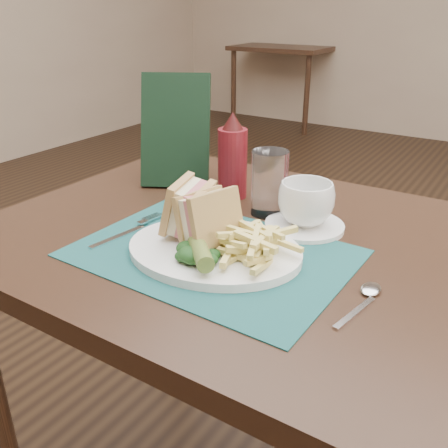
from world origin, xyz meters
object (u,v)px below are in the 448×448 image
(coffee_cup, at_px, (306,203))
(ketchup_bottle, at_px, (232,155))
(placemat, at_px, (212,253))
(sandwich_half_b, at_px, (201,214))
(saucer, at_px, (304,226))
(drinking_glass, at_px, (269,183))
(plate, at_px, (214,250))
(check_presenter, at_px, (175,131))
(table_main, at_px, (230,383))
(table_bg_left, at_px, (284,85))
(sandwich_half_a, at_px, (177,206))

(coffee_cup, relative_size, ketchup_bottle, 0.56)
(coffee_cup, bearing_deg, placemat, -116.07)
(sandwich_half_b, relative_size, saucer, 0.65)
(drinking_glass, bearing_deg, ketchup_bottle, 159.73)
(plate, height_order, check_presenter, check_presenter)
(table_main, distance_m, ketchup_bottle, 0.50)
(table_main, distance_m, placemat, 0.39)
(check_presenter, bearing_deg, sandwich_half_b, -73.65)
(plate, height_order, ketchup_bottle, ketchup_bottle)
(drinking_glass, height_order, ketchup_bottle, ketchup_bottle)
(table_bg_left, bearing_deg, sandwich_half_a, -66.20)
(sandwich_half_b, bearing_deg, drinking_glass, 101.67)
(ketchup_bottle, bearing_deg, saucer, -18.99)
(table_bg_left, distance_m, saucer, 4.25)
(table_bg_left, height_order, sandwich_half_b, sandwich_half_b)
(plate, bearing_deg, drinking_glass, 82.27)
(table_bg_left, relative_size, check_presenter, 3.51)
(sandwich_half_b, distance_m, ketchup_bottle, 0.26)
(coffee_cup, bearing_deg, sandwich_half_b, -123.12)
(sandwich_half_b, relative_size, drinking_glass, 0.75)
(table_main, distance_m, drinking_glass, 0.45)
(sandwich_half_b, height_order, coffee_cup, sandwich_half_b)
(placemat, height_order, check_presenter, check_presenter)
(table_main, height_order, table_bg_left, same)
(sandwich_half_b, bearing_deg, coffee_cup, 74.53)
(sandwich_half_a, height_order, check_presenter, check_presenter)
(table_main, height_order, drinking_glass, drinking_glass)
(ketchup_bottle, bearing_deg, sandwich_half_b, -69.66)
(plate, distance_m, ketchup_bottle, 0.29)
(table_main, height_order, ketchup_bottle, ketchup_bottle)
(table_main, bearing_deg, coffee_cup, 33.42)
(saucer, distance_m, check_presenter, 0.39)
(placemat, height_order, drinking_glass, drinking_glass)
(plate, height_order, saucer, plate)
(plate, distance_m, drinking_glass, 0.22)
(placemat, distance_m, ketchup_bottle, 0.29)
(table_bg_left, relative_size, placemat, 1.98)
(coffee_cup, xyz_separation_m, drinking_glass, (-0.09, 0.03, 0.01))
(placemat, bearing_deg, ketchup_bottle, 114.91)
(plate, relative_size, sandwich_half_b, 3.08)
(sandwich_half_b, bearing_deg, plate, 2.58)
(table_main, bearing_deg, sandwich_half_b, -88.85)
(placemat, relative_size, sandwich_half_b, 4.68)
(saucer, bearing_deg, drinking_glass, 162.60)
(coffee_cup, distance_m, check_presenter, 0.38)
(saucer, relative_size, ketchup_bottle, 0.81)
(sandwich_half_b, relative_size, coffee_cup, 0.93)
(saucer, xyz_separation_m, coffee_cup, (0.00, 0.00, 0.05))
(placemat, xyz_separation_m, plate, (0.01, -0.00, 0.01))
(table_bg_left, bearing_deg, coffee_cup, -63.17)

